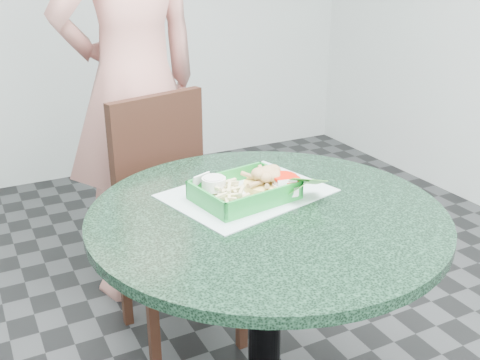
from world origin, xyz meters
name	(u,v)px	position (x,y,z in m)	size (l,w,h in m)	color
cafe_table	(266,271)	(0.00, 0.00, 0.58)	(0.96, 0.96, 0.75)	black
dining_chair	(170,205)	(-0.05, 0.65, 0.53)	(0.40, 0.40, 0.93)	black
diner_person	(131,35)	(-0.05, 1.00, 1.11)	(0.81, 0.53, 2.23)	tan
placemat	(247,199)	(0.00, 0.12, 0.75)	(0.44, 0.33, 0.00)	#A5BFBC
food_basket	(245,200)	(-0.02, 0.09, 0.77)	(0.26, 0.19, 0.05)	#1B8F33
crab_sandwich	(269,186)	(0.05, 0.08, 0.80)	(0.13, 0.13, 0.08)	#D1B75A
fries_pile	(223,197)	(-0.08, 0.09, 0.79)	(0.10, 0.11, 0.04)	beige
sauce_ramekin	(214,188)	(-0.09, 0.13, 0.80)	(0.07, 0.07, 0.04)	white
garnish_cup	(292,193)	(0.09, 0.02, 0.79)	(0.12, 0.12, 0.05)	white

